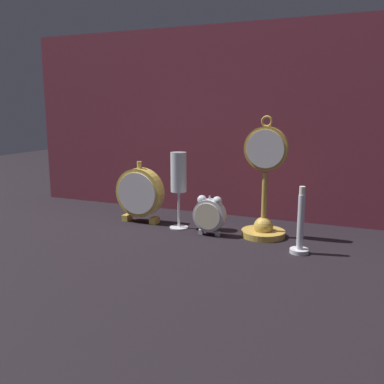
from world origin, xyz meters
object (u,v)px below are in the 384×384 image
(pocket_watch_on_stand, at_px, (264,196))
(brass_candlestick, at_px, (300,231))
(alarm_clock_twin_bell, at_px, (209,214))
(mantel_clock_silver, at_px, (140,193))
(champagne_flute, at_px, (179,177))

(pocket_watch_on_stand, height_order, brass_candlestick, pocket_watch_on_stand)
(alarm_clock_twin_bell, bearing_deg, mantel_clock_silver, 169.28)
(pocket_watch_on_stand, height_order, alarm_clock_twin_bell, pocket_watch_on_stand)
(pocket_watch_on_stand, relative_size, brass_candlestick, 1.99)
(brass_candlestick, bearing_deg, pocket_watch_on_stand, 138.41)
(pocket_watch_on_stand, distance_m, champagne_flute, 0.24)
(champagne_flute, bearing_deg, brass_candlestick, -13.44)
(mantel_clock_silver, relative_size, champagne_flute, 0.84)
(alarm_clock_twin_bell, relative_size, brass_candlestick, 0.67)
(brass_candlestick, bearing_deg, alarm_clock_twin_bell, 167.87)
(brass_candlestick, bearing_deg, champagne_flute, 166.56)
(pocket_watch_on_stand, height_order, mantel_clock_silver, pocket_watch_on_stand)
(pocket_watch_on_stand, relative_size, mantel_clock_silver, 1.74)
(pocket_watch_on_stand, relative_size, champagne_flute, 1.47)
(pocket_watch_on_stand, distance_m, brass_candlestick, 0.16)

